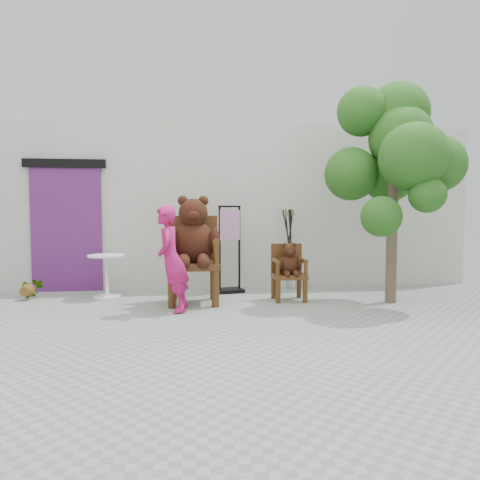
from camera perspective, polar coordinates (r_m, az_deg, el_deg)
The scene contains 11 objects.
ground_plane at distance 5.47m, azimuth 2.13°, elevation -11.05°, with size 60.00×60.00×0.00m, color gray.
back_wall at distance 8.37m, azimuth -0.92°, elevation 4.39°, with size 9.00×1.00×3.00m, color beige.
doorway at distance 8.13m, azimuth -22.12°, elevation 1.79°, with size 1.40×0.11×2.33m.
chair_big at distance 6.56m, azimuth -6.24°, elevation -0.36°, with size 0.79×0.87×1.65m.
chair_small at distance 6.83m, azimuth 6.51°, elevation -3.47°, with size 0.51×0.49×0.92m.
person at distance 6.04m, azimuth -9.08°, elevation -2.55°, with size 0.54×0.35×1.48m, color #B91660.
cafe_table at distance 7.34m, azimuth -17.34°, elevation -3.95°, with size 0.60×0.60×0.70m.
display_stand at distance 7.47m, azimuth -1.39°, elevation -2.55°, with size 0.52×0.44×1.51m.
stool_bucket at distance 7.81m, azimuth 6.41°, elevation -1.88°, with size 0.32×0.32×1.45m.
tree at distance 7.07m, azimuth 20.00°, elevation 11.19°, with size 1.89×1.74×3.45m.
potted_plant at distance 7.70m, azimuth -26.21°, elevation -5.73°, with size 0.33×0.29×0.37m, color #153F11.
Camera 1 is at (-0.77, -5.24, 1.38)m, focal length 32.00 mm.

